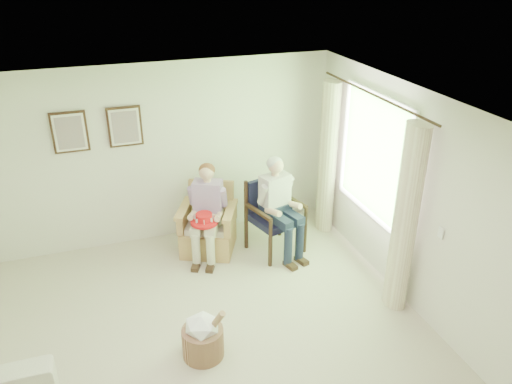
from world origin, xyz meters
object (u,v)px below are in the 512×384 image
at_px(wood_armchair, 273,212).
at_px(person_wicker, 209,206).
at_px(red_hat, 204,220).
at_px(hatbox, 203,336).
at_px(wicker_armchair, 208,230).
at_px(person_dark, 278,201).

distance_m(wood_armchair, person_wicker, 0.93).
distance_m(person_wicker, red_hat, 0.24).
relative_size(person_wicker, hatbox, 2.01).
relative_size(wicker_armchair, hatbox, 1.46).
bearing_deg(hatbox, wicker_armchair, 74.56).
height_order(person_dark, red_hat, person_dark).
relative_size(person_wicker, person_dark, 0.93).
bearing_deg(wicker_armchair, person_wicker, -64.58).
xyz_separation_m(person_dark, red_hat, (-1.01, 0.13, -0.18)).
xyz_separation_m(wicker_armchair, red_hat, (-0.11, -0.31, 0.35)).
bearing_deg(person_wicker, hatbox, -80.98).
bearing_deg(person_wicker, person_dark, 6.35).
relative_size(person_dark, red_hat, 3.78).
height_order(person_wicker, person_dark, person_dark).
bearing_deg(hatbox, red_hat, 75.35).
xyz_separation_m(wood_armchair, red_hat, (-1.01, -0.04, 0.08)).
xyz_separation_m(person_wicker, person_dark, (0.90, -0.31, 0.08)).
bearing_deg(wood_armchair, red_hat, 165.84).
bearing_deg(red_hat, hatbox, -104.65).
xyz_separation_m(wicker_armchair, hatbox, (-0.57, -2.06, -0.05)).
xyz_separation_m(wicker_armchair, person_wicker, (0.00, -0.13, 0.45)).
height_order(wicker_armchair, hatbox, wicker_armchair).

